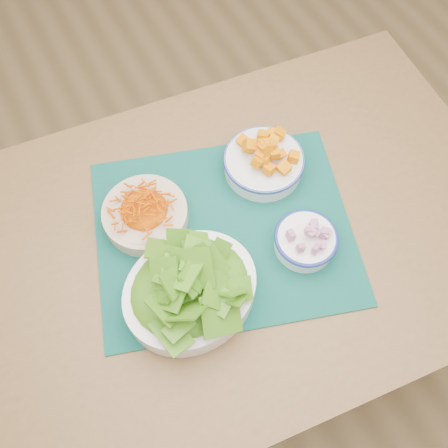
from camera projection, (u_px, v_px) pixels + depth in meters
name	position (u px, v px, depth m)	size (l,w,h in m)	color
ground	(283.00, 253.00, 1.84)	(4.00, 4.00, 0.00)	#A37F4F
table	(236.00, 251.00, 1.13)	(1.28, 0.92, 0.75)	brown
placemat	(224.00, 231.00, 1.04)	(0.53, 0.43, 0.00)	#06322C
carrot_bowl	(145.00, 212.00, 1.02)	(0.22, 0.22, 0.07)	beige
squash_bowl	(264.00, 158.00, 1.08)	(0.18, 0.18, 0.09)	silver
lettuce_bowl	(190.00, 286.00, 0.92)	(0.29, 0.26, 0.13)	white
onion_bowl	(306.00, 239.00, 1.00)	(0.15, 0.15, 0.07)	white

